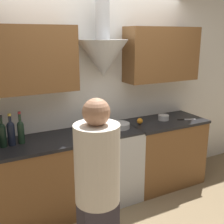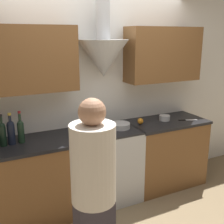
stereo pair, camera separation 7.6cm
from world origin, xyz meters
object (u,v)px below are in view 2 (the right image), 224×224
at_px(person_foreground_left, 94,191).
at_px(orange_fruit, 140,121).
at_px(wine_bottle_5, 21,130).
at_px(stock_pot, 96,127).
at_px(mixing_bowl, 120,126).
at_px(wine_bottle_4, 11,131).
at_px(stove_range, 108,164).
at_px(wine_bottle_3, 2,133).
at_px(saucepan, 165,118).

bearing_deg(person_foreground_left, orange_fruit, 45.63).
height_order(wine_bottle_5, stock_pot, wine_bottle_5).
relative_size(mixing_bowl, orange_fruit, 3.20).
height_order(mixing_bowl, person_foreground_left, person_foreground_left).
height_order(mixing_bowl, orange_fruit, orange_fruit).
bearing_deg(wine_bottle_5, wine_bottle_4, -176.99).
bearing_deg(orange_fruit, stock_pot, -177.54).
height_order(stove_range, wine_bottle_3, wine_bottle_3).
height_order(wine_bottle_3, stock_pot, wine_bottle_3).
bearing_deg(person_foreground_left, mixing_bowl, 53.91).
bearing_deg(wine_bottle_5, mixing_bowl, -2.15).
relative_size(mixing_bowl, person_foreground_left, 0.15).
bearing_deg(mixing_bowl, wine_bottle_4, 178.25).
bearing_deg(wine_bottle_5, stock_pot, -2.85).
bearing_deg(stock_pot, orange_fruit, 2.46).
distance_m(mixing_bowl, saucepan, 0.70).
bearing_deg(wine_bottle_3, wine_bottle_5, 6.14).
height_order(stove_range, wine_bottle_5, wine_bottle_5).
xyz_separation_m(wine_bottle_3, wine_bottle_4, (0.09, 0.01, 0.00)).
relative_size(wine_bottle_3, stock_pot, 1.55).
bearing_deg(person_foreground_left, stock_pot, 65.75).
relative_size(wine_bottle_3, wine_bottle_5, 0.97).
height_order(stove_range, wine_bottle_4, wine_bottle_4).
relative_size(stove_range, stock_pot, 4.24).
bearing_deg(wine_bottle_4, wine_bottle_3, -170.32).
xyz_separation_m(mixing_bowl, person_foreground_left, (-0.84, -1.15, -0.07)).
xyz_separation_m(wine_bottle_5, saucepan, (1.87, -0.02, -0.10)).
xyz_separation_m(stock_pot, person_foreground_left, (-0.52, -1.15, -0.10)).
bearing_deg(wine_bottle_3, person_foreground_left, -65.80).
height_order(wine_bottle_3, wine_bottle_5, wine_bottle_5).
xyz_separation_m(mixing_bowl, saucepan, (0.70, 0.02, 0.00)).
relative_size(stove_range, person_foreground_left, 0.57).
relative_size(wine_bottle_4, mixing_bowl, 1.38).
distance_m(saucepan, person_foreground_left, 1.93).
height_order(stove_range, orange_fruit, orange_fruit).
distance_m(wine_bottle_3, wine_bottle_4, 0.09).
relative_size(wine_bottle_4, saucepan, 2.34).
relative_size(orange_fruit, saucepan, 0.53).
relative_size(stock_pot, mixing_bowl, 0.89).
height_order(mixing_bowl, saucepan, saucepan).
distance_m(wine_bottle_5, mixing_bowl, 1.18).
height_order(wine_bottle_4, orange_fruit, wine_bottle_4).
relative_size(stove_range, mixing_bowl, 3.76).
xyz_separation_m(stove_range, mixing_bowl, (0.16, -0.01, 0.49)).
height_order(wine_bottle_5, orange_fruit, wine_bottle_5).
height_order(wine_bottle_5, saucepan, wine_bottle_5).
bearing_deg(wine_bottle_3, wine_bottle_4, 9.68).
distance_m(mixing_bowl, person_foreground_left, 1.42).
height_order(wine_bottle_5, person_foreground_left, person_foreground_left).
relative_size(wine_bottle_4, orange_fruit, 4.42).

